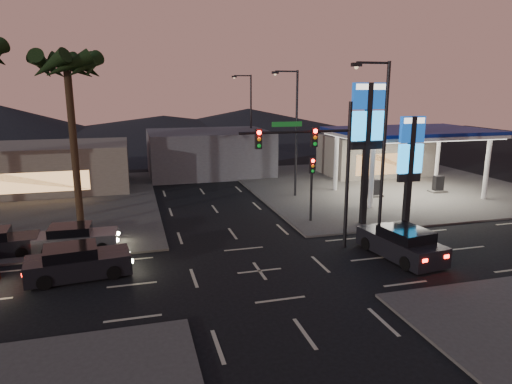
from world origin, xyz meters
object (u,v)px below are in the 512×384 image
object	(u,v)px
gas_station	(411,134)
car_lane_b_front	(75,239)
suv_station	(402,243)
pylon_sign_tall	(368,126)
car_lane_a_front	(77,262)
traffic_signal_mast	(318,156)
pylon_sign_short	(410,155)

from	to	relation	value
gas_station	car_lane_b_front	xyz separation A→B (m)	(-24.89, -6.53, -4.42)
car_lane_b_front	suv_station	xyz separation A→B (m)	(16.55, -5.69, 0.10)
pylon_sign_tall	car_lane_a_front	size ratio (longest dim) A/B	1.83
gas_station	traffic_signal_mast	bearing A→B (deg)	-140.72
traffic_signal_mast	car_lane_a_front	size ratio (longest dim) A/B	1.63
pylon_sign_tall	suv_station	xyz separation A→B (m)	(-0.84, -5.72, -5.63)
gas_station	car_lane_b_front	bearing A→B (deg)	-165.31
pylon_sign_tall	pylon_sign_short	size ratio (longest dim) A/B	1.29
car_lane_a_front	suv_station	xyz separation A→B (m)	(16.09, -1.82, 0.04)
traffic_signal_mast	car_lane_a_front	distance (m)	13.00
gas_station	suv_station	world-z (taller)	gas_station
pylon_sign_short	traffic_signal_mast	distance (m)	7.69
gas_station	car_lane_a_front	world-z (taller)	gas_station
gas_station	pylon_sign_short	xyz separation A→B (m)	(-5.00, -7.50, -0.42)
pylon_sign_tall	suv_station	bearing A→B (deg)	-98.40
gas_station	car_lane_a_front	size ratio (longest dim) A/B	2.48
suv_station	gas_station	bearing A→B (deg)	55.67
pylon_sign_short	traffic_signal_mast	size ratio (longest dim) A/B	0.88
car_lane_a_front	car_lane_b_front	size ratio (longest dim) A/B	1.11
car_lane_a_front	suv_station	bearing A→B (deg)	-6.44
car_lane_a_front	car_lane_b_front	bearing A→B (deg)	96.83
traffic_signal_mast	car_lane_b_front	distance (m)	13.89
gas_station	car_lane_b_front	world-z (taller)	gas_station
pylon_sign_tall	car_lane_b_front	xyz separation A→B (m)	(-17.39, -0.03, -5.73)
pylon_sign_short	car_lane_a_front	size ratio (longest dim) A/B	1.42
traffic_signal_mast	suv_station	world-z (taller)	traffic_signal_mast
gas_station	traffic_signal_mast	world-z (taller)	traffic_signal_mast
pylon_sign_tall	car_lane_b_front	bearing A→B (deg)	-179.91
traffic_signal_mast	pylon_sign_short	bearing A→B (deg)	19.13
gas_station	pylon_sign_tall	bearing A→B (deg)	-139.09
gas_station	car_lane_b_front	size ratio (longest dim) A/B	2.75
traffic_signal_mast	car_lane_b_front	size ratio (longest dim) A/B	1.80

